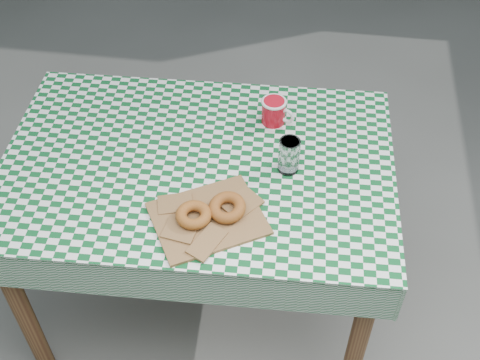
{
  "coord_description": "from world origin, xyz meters",
  "views": [
    {
      "loc": [
        0.26,
        -1.37,
        2.1
      ],
      "look_at": [
        0.09,
        -0.12,
        0.79
      ],
      "focal_mm": 46.4,
      "sensor_mm": 36.0,
      "label": 1
    }
  ],
  "objects_px": {
    "paper_bag": "(208,218)",
    "coffee_mug": "(274,111)",
    "drinking_glass": "(289,155)",
    "table": "(202,239)"
  },
  "relations": [
    {
      "from": "paper_bag",
      "to": "coffee_mug",
      "type": "bearing_deg",
      "value": 72.93
    },
    {
      "from": "coffee_mug",
      "to": "drinking_glass",
      "type": "bearing_deg",
      "value": -50.66
    },
    {
      "from": "coffee_mug",
      "to": "drinking_glass",
      "type": "height_order",
      "value": "drinking_glass"
    },
    {
      "from": "paper_bag",
      "to": "table",
      "type": "bearing_deg",
      "value": 108.65
    },
    {
      "from": "table",
      "to": "coffee_mug",
      "type": "xyz_separation_m",
      "value": [
        0.21,
        0.23,
        0.42
      ]
    },
    {
      "from": "paper_bag",
      "to": "coffee_mug",
      "type": "relative_size",
      "value": 1.95
    },
    {
      "from": "paper_bag",
      "to": "coffee_mug",
      "type": "distance_m",
      "value": 0.47
    },
    {
      "from": "table",
      "to": "coffee_mug",
      "type": "bearing_deg",
      "value": 44.18
    },
    {
      "from": "paper_bag",
      "to": "drinking_glass",
      "type": "height_order",
      "value": "drinking_glass"
    },
    {
      "from": "table",
      "to": "paper_bag",
      "type": "relative_size",
      "value": 3.99
    }
  ]
}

